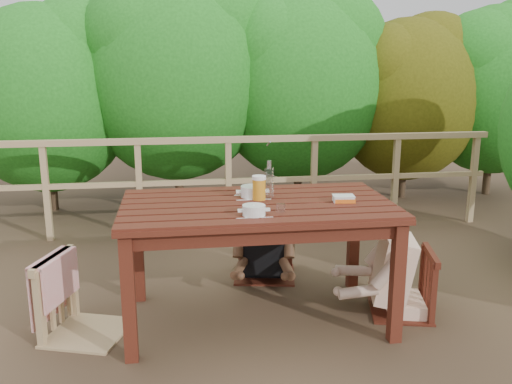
{
  "coord_description": "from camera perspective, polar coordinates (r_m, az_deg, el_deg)",
  "views": [
    {
      "loc": [
        -0.52,
        -3.5,
        1.76
      ],
      "look_at": [
        0.0,
        0.05,
        0.9
      ],
      "focal_mm": 38.58,
      "sensor_mm": 36.0,
      "label": 1
    }
  ],
  "objects": [
    {
      "name": "railing",
      "position": [
        5.66,
        -2.86,
        0.69
      ],
      "size": [
        5.6,
        0.1,
        1.01
      ],
      "primitive_type": "cube",
      "color": "tan",
      "rests_on": "ground"
    },
    {
      "name": "beer_glass",
      "position": [
        3.7,
        0.31,
        0.32
      ],
      "size": [
        0.09,
        0.09,
        0.18
      ],
      "primitive_type": "cylinder",
      "color": "orange",
      "rests_on": "table"
    },
    {
      "name": "hedge_row",
      "position": [
        6.76,
        -0.53,
        14.7
      ],
      "size": [
        6.6,
        1.6,
        3.8
      ],
      "primitive_type": null,
      "color": "#1C6318",
      "rests_on": "ground"
    },
    {
      "name": "bottle",
      "position": [
        3.75,
        1.37,
        1.22
      ],
      "size": [
        0.07,
        0.07,
        0.27
      ],
      "primitive_type": "cylinder",
      "color": "silver",
      "rests_on": "table"
    },
    {
      "name": "table",
      "position": [
        3.78,
        0.11,
        -7.36
      ],
      "size": [
        1.79,
        1.01,
        0.83
      ],
      "primitive_type": "cube",
      "color": "#3E170E",
      "rests_on": "ground"
    },
    {
      "name": "tumbler",
      "position": [
        3.42,
        2.57,
        -1.79
      ],
      "size": [
        0.06,
        0.06,
        0.07
      ],
      "primitive_type": "cylinder",
      "color": "white",
      "rests_on": "table"
    },
    {
      "name": "butter_tub",
      "position": [
        3.7,
        9.05,
        -0.8
      ],
      "size": [
        0.15,
        0.12,
        0.06
      ],
      "primitive_type": "cube",
      "rotation": [
        0.0,
        0.0,
        -0.11
      ],
      "color": "white",
      "rests_on": "table"
    },
    {
      "name": "chair_right",
      "position": [
        4.01,
        15.06,
        -6.27
      ],
      "size": [
        0.52,
        0.52,
        0.87
      ],
      "primitive_type": "cube",
      "rotation": [
        0.0,
        0.0,
        -1.81
      ],
      "color": "#3E170E",
      "rests_on": "ground"
    },
    {
      "name": "ground",
      "position": [
        3.95,
        0.11,
        -12.97
      ],
      "size": [
        60.0,
        60.0,
        0.0
      ],
      "primitive_type": "plane",
      "color": "brown",
      "rests_on": "ground"
    },
    {
      "name": "soup_far",
      "position": [
        3.79,
        -0.36,
        -0.06
      ],
      "size": [
        0.28,
        0.28,
        0.09
      ],
      "primitive_type": "cylinder",
      "color": "silver",
      "rests_on": "table"
    },
    {
      "name": "chair_left",
      "position": [
        3.72,
        -17.48,
        -7.03
      ],
      "size": [
        0.62,
        0.62,
        0.99
      ],
      "primitive_type": "cube",
      "rotation": [
        0.0,
        0.0,
        1.25
      ],
      "color": "tan",
      "rests_on": "ground"
    },
    {
      "name": "bread_roll",
      "position": [
        3.37,
        -0.21,
        -1.98
      ],
      "size": [
        0.12,
        0.09,
        0.07
      ],
      "primitive_type": "ellipsoid",
      "color": "#AA692E",
      "rests_on": "table"
    },
    {
      "name": "diner_right",
      "position": [
        3.96,
        15.63,
        -3.64
      ],
      "size": [
        0.73,
        0.64,
        1.25
      ],
      "primitive_type": null,
      "rotation": [
        0.0,
        0.0,
        1.33
      ],
      "color": "beige",
      "rests_on": "ground"
    },
    {
      "name": "soup_near",
      "position": [
        3.34,
        -0.22,
        -2.03
      ],
      "size": [
        0.24,
        0.24,
        0.08
      ],
      "primitive_type": "cylinder",
      "color": "white",
      "rests_on": "table"
    },
    {
      "name": "chair_far",
      "position": [
        4.51,
        0.94,
        -2.82
      ],
      "size": [
        0.57,
        0.57,
        0.98
      ],
      "primitive_type": "cube",
      "rotation": [
        0.0,
        0.0,
        -0.19
      ],
      "color": "#3E170E",
      "rests_on": "ground"
    },
    {
      "name": "woman",
      "position": [
        4.5,
        0.9,
        -1.55
      ],
      "size": [
        0.58,
        0.66,
        1.18
      ],
      "primitive_type": null,
      "rotation": [
        0.0,
        0.0,
        2.96
      ],
      "color": "black",
      "rests_on": "ground"
    }
  ]
}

